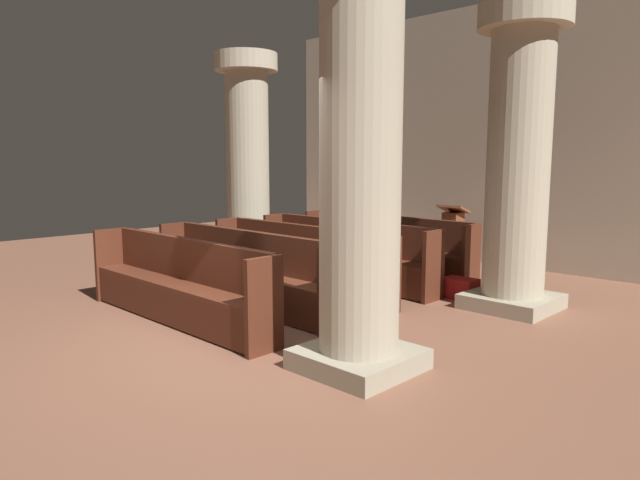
{
  "coord_description": "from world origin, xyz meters",
  "views": [
    {
      "loc": [
        4.55,
        -3.28,
        1.84
      ],
      "look_at": [
        -0.87,
        2.24,
        0.75
      ],
      "focal_mm": 32.09,
      "sensor_mm": 36.0,
      "label": 1
    }
  ],
  "objects_px": {
    "pew_row_0": "(385,244)",
    "kneeler_box_red": "(460,288)",
    "pew_row_3": "(244,268)",
    "pew_row_4": "(177,279)",
    "hymn_book": "(364,220)",
    "pew_row_2": "(299,258)",
    "pillar_aisle_side": "(518,155)",
    "lectern": "(452,241)",
    "pillar_far_side": "(248,156)",
    "pillar_aisle_rear": "(360,153)",
    "pew_row_1": "(345,250)"
  },
  "relations": [
    {
      "from": "pew_row_0",
      "to": "pew_row_4",
      "type": "bearing_deg",
      "value": -90.0
    },
    {
      "from": "pew_row_3",
      "to": "pew_row_4",
      "type": "distance_m",
      "value": 0.95
    },
    {
      "from": "pillar_aisle_side",
      "to": "hymn_book",
      "type": "bearing_deg",
      "value": -175.18
    },
    {
      "from": "lectern",
      "to": "pew_row_2",
      "type": "bearing_deg",
      "value": -98.32
    },
    {
      "from": "pew_row_2",
      "to": "pew_row_4",
      "type": "distance_m",
      "value": 1.9
    },
    {
      "from": "kneeler_box_red",
      "to": "pillar_aisle_rear",
      "type": "bearing_deg",
      "value": -75.91
    },
    {
      "from": "lectern",
      "to": "kneeler_box_red",
      "type": "bearing_deg",
      "value": -55.62
    },
    {
      "from": "pillar_aisle_side",
      "to": "lectern",
      "type": "height_order",
      "value": "pillar_aisle_side"
    },
    {
      "from": "pew_row_1",
      "to": "pillar_aisle_rear",
      "type": "distance_m",
      "value": 3.81
    },
    {
      "from": "pew_row_1",
      "to": "pew_row_2",
      "type": "bearing_deg",
      "value": -90.0
    },
    {
      "from": "pew_row_0",
      "to": "pillar_aisle_rear",
      "type": "xyz_separation_m",
      "value": [
        2.46,
        -3.51,
        1.4
      ]
    },
    {
      "from": "pew_row_1",
      "to": "pew_row_0",
      "type": "bearing_deg",
      "value": 90.0
    },
    {
      "from": "hymn_book",
      "to": "pew_row_3",
      "type": "bearing_deg",
      "value": -95.41
    },
    {
      "from": "pew_row_3",
      "to": "hymn_book",
      "type": "height_order",
      "value": "hymn_book"
    },
    {
      "from": "pew_row_2",
      "to": "pillar_aisle_side",
      "type": "height_order",
      "value": "pillar_aisle_side"
    },
    {
      "from": "pew_row_3",
      "to": "pew_row_4",
      "type": "bearing_deg",
      "value": -90.0
    },
    {
      "from": "pew_row_0",
      "to": "pew_row_2",
      "type": "distance_m",
      "value": 1.9
    },
    {
      "from": "pillar_far_side",
      "to": "hymn_book",
      "type": "xyz_separation_m",
      "value": [
        2.6,
        0.09,
        -0.94
      ]
    },
    {
      "from": "kneeler_box_red",
      "to": "pew_row_1",
      "type": "bearing_deg",
      "value": -167.08
    },
    {
      "from": "pew_row_4",
      "to": "pillar_far_side",
      "type": "distance_m",
      "value": 4.06
    },
    {
      "from": "pew_row_0",
      "to": "pillar_aisle_rear",
      "type": "bearing_deg",
      "value": -54.98
    },
    {
      "from": "lectern",
      "to": "hymn_book",
      "type": "xyz_separation_m",
      "value": [
        -0.27,
        -2.04,
        0.5
      ]
    },
    {
      "from": "pew_row_3",
      "to": "pillar_aisle_rear",
      "type": "xyz_separation_m",
      "value": [
        2.46,
        -0.65,
        1.4
      ]
    },
    {
      "from": "pew_row_1",
      "to": "pillar_aisle_rear",
      "type": "bearing_deg",
      "value": -46.11
    },
    {
      "from": "pew_row_4",
      "to": "hymn_book",
      "type": "height_order",
      "value": "hymn_book"
    },
    {
      "from": "pew_row_2",
      "to": "pew_row_4",
      "type": "bearing_deg",
      "value": -90.0
    },
    {
      "from": "pew_row_3",
      "to": "pillar_aisle_side",
      "type": "xyz_separation_m",
      "value": [
        2.46,
        2.28,
        1.4
      ]
    },
    {
      "from": "pew_row_4",
      "to": "kneeler_box_red",
      "type": "bearing_deg",
      "value": 62.14
    },
    {
      "from": "pew_row_0",
      "to": "kneeler_box_red",
      "type": "bearing_deg",
      "value": -18.0
    },
    {
      "from": "pew_row_0",
      "to": "pew_row_4",
      "type": "xyz_separation_m",
      "value": [
        0.0,
        -3.81,
        0.0
      ]
    },
    {
      "from": "pew_row_0",
      "to": "kneeler_box_red",
      "type": "xyz_separation_m",
      "value": [
        1.72,
        -0.56,
        -0.36
      ]
    },
    {
      "from": "hymn_book",
      "to": "kneeler_box_red",
      "type": "xyz_separation_m",
      "value": [
        1.52,
        0.21,
        -0.82
      ]
    },
    {
      "from": "pew_row_3",
      "to": "pillar_aisle_rear",
      "type": "height_order",
      "value": "pillar_aisle_rear"
    },
    {
      "from": "lectern",
      "to": "kneeler_box_red",
      "type": "relative_size",
      "value": 2.46
    },
    {
      "from": "pew_row_3",
      "to": "hymn_book",
      "type": "relative_size",
      "value": 16.46
    },
    {
      "from": "pew_row_4",
      "to": "pillar_aisle_rear",
      "type": "bearing_deg",
      "value": 6.98
    },
    {
      "from": "pew_row_2",
      "to": "kneeler_box_red",
      "type": "xyz_separation_m",
      "value": [
        1.72,
        1.35,
        -0.36
      ]
    },
    {
      "from": "pillar_aisle_side",
      "to": "pillar_aisle_rear",
      "type": "relative_size",
      "value": 1.0
    },
    {
      "from": "lectern",
      "to": "hymn_book",
      "type": "relative_size",
      "value": 5.59
    },
    {
      "from": "pew_row_1",
      "to": "pillar_aisle_rear",
      "type": "xyz_separation_m",
      "value": [
        2.46,
        -2.55,
        1.4
      ]
    },
    {
      "from": "pew_row_4",
      "to": "pillar_aisle_side",
      "type": "bearing_deg",
      "value": 52.73
    },
    {
      "from": "pew_row_3",
      "to": "kneeler_box_red",
      "type": "distance_m",
      "value": 2.89
    },
    {
      "from": "pew_row_0",
      "to": "kneeler_box_red",
      "type": "relative_size",
      "value": 7.25
    },
    {
      "from": "pew_row_3",
      "to": "pillar_aisle_side",
      "type": "relative_size",
      "value": 0.87
    },
    {
      "from": "pew_row_0",
      "to": "lectern",
      "type": "height_order",
      "value": "lectern"
    },
    {
      "from": "kneeler_box_red",
      "to": "pillar_aisle_side",
      "type": "bearing_deg",
      "value": -1.55
    },
    {
      "from": "pew_row_3",
      "to": "lectern",
      "type": "distance_m",
      "value": 4.15
    },
    {
      "from": "pillar_aisle_rear",
      "to": "lectern",
      "type": "distance_m",
      "value": 5.38
    },
    {
      "from": "pillar_aisle_side",
      "to": "lectern",
      "type": "xyz_separation_m",
      "value": [
        -1.99,
        1.85,
        -1.44
      ]
    },
    {
      "from": "pillar_aisle_side",
      "to": "pillar_far_side",
      "type": "relative_size",
      "value": 1.0
    }
  ]
}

